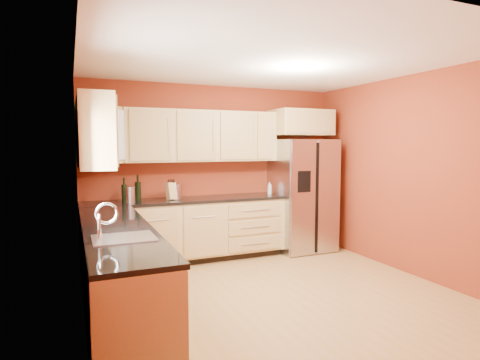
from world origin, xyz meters
The scene contains 23 objects.
floor centered at (0.00, 0.00, 0.00)m, with size 4.00×4.00×0.00m, color #A77F40.
ceiling centered at (0.00, 0.00, 2.60)m, with size 4.00×4.00×0.00m, color white.
wall_back centered at (0.00, 2.00, 1.30)m, with size 4.00×0.04×2.60m, color maroon.
wall_front centered at (0.00, -2.00, 1.30)m, with size 4.00×0.04×2.60m, color maroon.
wall_left centered at (-2.00, 0.00, 1.30)m, with size 0.04×4.00×2.60m, color maroon.
wall_right centered at (2.00, 0.00, 1.30)m, with size 0.04×4.00×2.60m, color maroon.
base_cabinets_back centered at (-0.55, 1.70, 0.44)m, with size 2.90×0.60×0.88m, color tan.
base_cabinets_left centered at (-1.70, 0.00, 0.44)m, with size 0.60×2.80×0.88m, color tan.
countertop_back centered at (-0.55, 1.69, 0.90)m, with size 2.90×0.62×0.04m, color black.
countertop_left centered at (-1.69, 0.00, 0.90)m, with size 0.62×2.80×0.04m, color black.
upper_cabinets_back centered at (-0.25, 1.83, 1.83)m, with size 2.30×0.33×0.75m, color tan.
upper_cabinets_left centered at (-1.83, 0.72, 1.83)m, with size 0.33×1.35×0.75m, color tan.
corner_upper_cabinet centered at (-1.67, 1.67, 1.83)m, with size 0.62×0.33×0.75m, color tan.
over_fridge_cabinet centered at (1.35, 1.70, 2.05)m, with size 0.92×0.60×0.40m, color tan.
refrigerator centered at (1.35, 1.62, 0.89)m, with size 0.90×0.75×1.78m, color #BCBBC0.
window centered at (-1.98, -0.50, 1.55)m, with size 0.03×0.90×1.00m, color white.
sink_faucet centered at (-1.69, -0.50, 1.07)m, with size 0.50×0.42×0.30m, color white, non-canonical shape.
canister_left centered at (-1.35, 1.61, 1.03)m, with size 0.13×0.13×0.22m, color #BCBBC0.
canister_right centered at (-0.69, 1.74, 1.03)m, with size 0.13×0.13×0.22m, color #BCBBC0.
wine_bottle_a centered at (-1.23, 1.72, 1.10)m, with size 0.08×0.08×0.37m, color black, non-canonical shape.
wine_bottle_b centered at (-1.42, 1.62, 1.09)m, with size 0.08×0.08×0.34m, color black, non-canonical shape.
knife_block centered at (-0.77, 1.70, 1.04)m, with size 0.12×0.11×0.24m, color tan.
soap_dispenser centered at (0.80, 1.71, 1.02)m, with size 0.06×0.06×0.19m, color silver.
Camera 1 is at (-2.08, -3.88, 1.69)m, focal length 30.00 mm.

